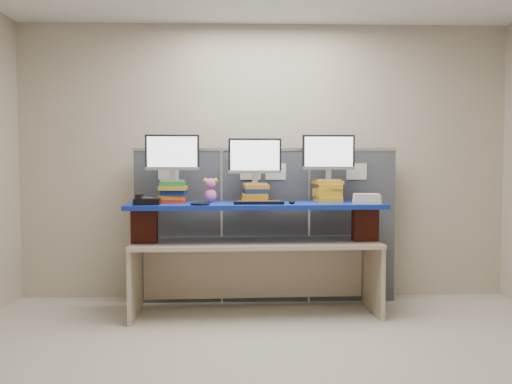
{
  "coord_description": "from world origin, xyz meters",
  "views": [
    {
      "loc": [
        -0.24,
        -3.14,
        1.34
      ],
      "look_at": [
        -0.11,
        1.35,
        1.12
      ],
      "focal_mm": 35.0,
      "sensor_mm": 36.0,
      "label": 1
    }
  ],
  "objects_px": {
    "monitor_right": "(328,155)",
    "keyboard": "(259,203)",
    "monitor_left": "(172,155)",
    "blue_board": "(256,205)",
    "desk": "(256,256)",
    "desk_phone": "(146,201)",
    "monitor_center": "(255,158)"
  },
  "relations": [
    {
      "from": "blue_board",
      "to": "monitor_right",
      "type": "distance_m",
      "value": 0.83
    },
    {
      "from": "monitor_center",
      "to": "keyboard",
      "type": "bearing_deg",
      "value": -85.66
    },
    {
      "from": "monitor_right",
      "to": "monitor_center",
      "type": "bearing_deg",
      "value": -180.0
    },
    {
      "from": "blue_board",
      "to": "monitor_left",
      "type": "bearing_deg",
      "value": 171.13
    },
    {
      "from": "desk",
      "to": "blue_board",
      "type": "bearing_deg",
      "value": -84.93
    },
    {
      "from": "monitor_center",
      "to": "blue_board",
      "type": "bearing_deg",
      "value": -88.53
    },
    {
      "from": "monitor_left",
      "to": "desk_phone",
      "type": "bearing_deg",
      "value": -129.57
    },
    {
      "from": "blue_board",
      "to": "monitor_right",
      "type": "height_order",
      "value": "monitor_right"
    },
    {
      "from": "monitor_left",
      "to": "keyboard",
      "type": "bearing_deg",
      "value": -17.92
    },
    {
      "from": "desk",
      "to": "keyboard",
      "type": "xyz_separation_m",
      "value": [
        0.02,
        -0.13,
        0.5
      ]
    },
    {
      "from": "monitor_right",
      "to": "desk_phone",
      "type": "xyz_separation_m",
      "value": [
        -1.64,
        -0.31,
        -0.41
      ]
    },
    {
      "from": "blue_board",
      "to": "desk_phone",
      "type": "xyz_separation_m",
      "value": [
        -0.96,
        -0.16,
        0.06
      ]
    },
    {
      "from": "monitor_center",
      "to": "keyboard",
      "type": "distance_m",
      "value": 0.47
    },
    {
      "from": "blue_board",
      "to": "desk_phone",
      "type": "relative_size",
      "value": 9.78
    },
    {
      "from": "monitor_left",
      "to": "keyboard",
      "type": "height_order",
      "value": "monitor_left"
    },
    {
      "from": "monitor_right",
      "to": "keyboard",
      "type": "bearing_deg",
      "value": -159.46
    },
    {
      "from": "blue_board",
      "to": "desk_phone",
      "type": "distance_m",
      "value": 0.97
    },
    {
      "from": "blue_board",
      "to": "monitor_center",
      "type": "bearing_deg",
      "value": 91.47
    },
    {
      "from": "keyboard",
      "to": "desk",
      "type": "bearing_deg",
      "value": 99.18
    },
    {
      "from": "desk",
      "to": "monitor_center",
      "type": "relative_size",
      "value": 4.55
    },
    {
      "from": "monitor_center",
      "to": "monitor_right",
      "type": "relative_size",
      "value": 1.0
    },
    {
      "from": "blue_board",
      "to": "desk",
      "type": "bearing_deg",
      "value": 95.07
    },
    {
      "from": "desk",
      "to": "blue_board",
      "type": "height_order",
      "value": "blue_board"
    },
    {
      "from": "blue_board",
      "to": "monitor_left",
      "type": "distance_m",
      "value": 0.89
    },
    {
      "from": "desk_phone",
      "to": "keyboard",
      "type": "bearing_deg",
      "value": -3.38
    },
    {
      "from": "desk",
      "to": "monitor_center",
      "type": "distance_m",
      "value": 0.9
    },
    {
      "from": "monitor_right",
      "to": "desk_phone",
      "type": "bearing_deg",
      "value": -171.48
    },
    {
      "from": "monitor_left",
      "to": "monitor_right",
      "type": "bearing_deg",
      "value": 0.0
    },
    {
      "from": "blue_board",
      "to": "monitor_right",
      "type": "bearing_deg",
      "value": 9.81
    },
    {
      "from": "blue_board",
      "to": "monitor_left",
      "type": "relative_size",
      "value": 4.66
    },
    {
      "from": "monitor_center",
      "to": "keyboard",
      "type": "relative_size",
      "value": 1.12
    },
    {
      "from": "monitor_right",
      "to": "keyboard",
      "type": "relative_size",
      "value": 1.12
    }
  ]
}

